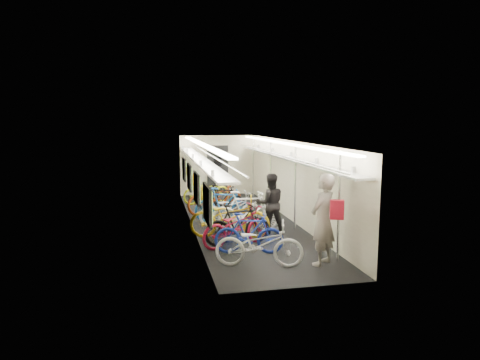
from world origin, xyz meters
name	(u,v)px	position (x,y,z in m)	size (l,w,h in m)	color
train_car_shell	(227,165)	(-0.36, 0.71, 1.66)	(10.00, 10.00, 10.00)	black
bicycle_0	(259,244)	(-0.46, -3.75, 0.48)	(0.63, 1.82, 0.96)	silver
bicycle_1	(249,233)	(-0.48, -2.87, 0.47)	(0.44, 1.57, 0.94)	#192B99
bicycle_2	(237,226)	(-0.64, -2.24, 0.49)	(0.65, 1.86, 0.98)	maroon
bicycle_3	(238,224)	(-0.59, -2.13, 0.50)	(0.47, 1.67, 1.01)	black
bicycle_4	(230,217)	(-0.66, -1.46, 0.54)	(0.72, 2.06, 1.08)	gold
bicycle_5	(246,212)	(-0.17, -1.09, 0.57)	(0.54, 1.91, 1.15)	white
bicycle_6	(231,209)	(-0.40, -0.18, 0.48)	(0.64, 1.84, 0.97)	#ACACB1
bicycle_7	(223,205)	(-0.56, 0.16, 0.52)	(0.49, 1.74, 1.05)	#1B57A2
bicycle_8	(215,197)	(-0.60, 1.51, 0.53)	(0.70, 2.01, 1.06)	#993410
bicycle_9	(222,199)	(-0.39, 1.42, 0.47)	(0.45, 1.58, 0.95)	black
bicycle_10	(206,191)	(-0.68, 3.20, 0.47)	(0.62, 1.79, 0.94)	yellow
passenger_near	(323,220)	(0.86, -3.88, 0.96)	(0.70, 0.46, 1.92)	gray
passenger_mid	(270,203)	(0.48, -1.22, 0.81)	(0.78, 0.61, 1.61)	black
backpack	(337,210)	(0.93, -4.41, 1.28)	(0.26, 0.14, 0.38)	maroon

